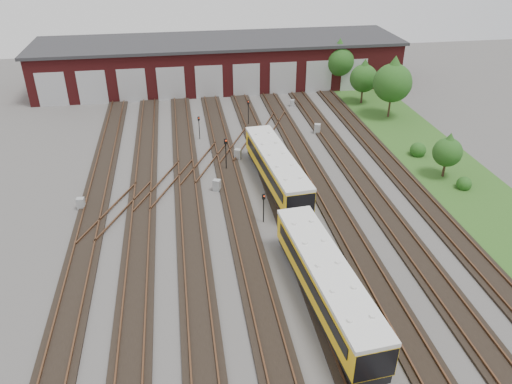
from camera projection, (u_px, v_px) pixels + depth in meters
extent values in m
plane|color=#43403E|center=(272.00, 239.00, 38.20)|extent=(120.00, 120.00, 0.00)
cube|color=black|center=(83.00, 256.00, 36.20)|extent=(2.40, 70.00, 0.18)
cube|color=brown|center=(72.00, 255.00, 36.02)|extent=(0.10, 70.00, 0.15)
cube|color=brown|center=(92.00, 253.00, 36.22)|extent=(0.10, 70.00, 0.15)
cube|color=black|center=(139.00, 251.00, 36.76)|extent=(2.40, 70.00, 0.18)
cube|color=brown|center=(128.00, 250.00, 36.58)|extent=(0.10, 70.00, 0.15)
cube|color=brown|center=(148.00, 248.00, 36.78)|extent=(0.10, 70.00, 0.15)
cube|color=black|center=(193.00, 246.00, 37.32)|extent=(2.40, 70.00, 0.18)
cube|color=brown|center=(183.00, 245.00, 37.14)|extent=(0.10, 70.00, 0.15)
cube|color=brown|center=(203.00, 243.00, 37.34)|extent=(0.10, 70.00, 0.15)
cube|color=black|center=(246.00, 241.00, 37.88)|extent=(2.40, 70.00, 0.18)
cube|color=brown|center=(236.00, 240.00, 37.70)|extent=(0.10, 70.00, 0.15)
cube|color=brown|center=(255.00, 238.00, 37.90)|extent=(0.10, 70.00, 0.15)
cube|color=black|center=(297.00, 236.00, 38.44)|extent=(2.40, 70.00, 0.18)
cube|color=brown|center=(288.00, 235.00, 38.26)|extent=(0.10, 70.00, 0.15)
cube|color=brown|center=(306.00, 233.00, 38.46)|extent=(0.10, 70.00, 0.15)
cube|color=black|center=(347.00, 231.00, 39.00)|extent=(2.40, 70.00, 0.18)
cube|color=brown|center=(338.00, 231.00, 38.81)|extent=(0.10, 70.00, 0.15)
cube|color=brown|center=(356.00, 229.00, 39.01)|extent=(0.10, 70.00, 0.15)
cube|color=black|center=(395.00, 227.00, 39.55)|extent=(2.40, 70.00, 0.18)
cube|color=brown|center=(387.00, 226.00, 39.37)|extent=(0.10, 70.00, 0.15)
cube|color=brown|center=(404.00, 224.00, 39.57)|extent=(0.10, 70.00, 0.15)
cube|color=black|center=(442.00, 223.00, 40.11)|extent=(2.40, 70.00, 0.18)
cube|color=brown|center=(434.00, 222.00, 39.93)|extent=(0.10, 70.00, 0.15)
cube|color=brown|center=(451.00, 220.00, 40.13)|extent=(0.10, 70.00, 0.15)
cube|color=brown|center=(165.00, 183.00, 45.56)|extent=(5.40, 9.62, 0.15)
cube|color=brown|center=(206.00, 161.00, 49.56)|extent=(5.40, 9.62, 0.15)
cube|color=brown|center=(240.00, 143.00, 53.55)|extent=(5.40, 9.62, 0.15)
cube|color=brown|center=(117.00, 209.00, 41.56)|extent=(5.40, 9.62, 0.15)
cube|color=brown|center=(270.00, 127.00, 57.55)|extent=(5.40, 9.62, 0.15)
cube|color=#561517|center=(220.00, 63.00, 71.12)|extent=(50.00, 12.00, 6.00)
cube|color=#2B2B2D|center=(219.00, 41.00, 69.57)|extent=(51.00, 12.50, 0.40)
cube|color=#ADAFB2|center=(52.00, 90.00, 63.27)|extent=(3.60, 0.12, 4.40)
cube|color=#ADAFB2|center=(92.00, 88.00, 63.96)|extent=(3.60, 0.12, 4.40)
cube|color=#ADAFB2|center=(132.00, 86.00, 64.66)|extent=(3.60, 0.12, 4.40)
cube|color=#ADAFB2|center=(171.00, 84.00, 65.36)|extent=(3.60, 0.12, 4.40)
cube|color=#ADAFB2|center=(209.00, 82.00, 66.06)|extent=(3.60, 0.12, 4.40)
cube|color=#ADAFB2|center=(246.00, 80.00, 66.76)|extent=(3.60, 0.12, 4.40)
cube|color=#ADAFB2|center=(283.00, 79.00, 67.45)|extent=(3.60, 0.12, 4.40)
cube|color=#ADAFB2|center=(319.00, 77.00, 68.15)|extent=(3.60, 0.12, 4.40)
cube|color=#ADAFB2|center=(354.00, 75.00, 68.85)|extent=(3.60, 0.12, 4.40)
cube|color=#254717|center=(441.00, 165.00, 49.44)|extent=(8.00, 55.00, 0.05)
cube|color=black|center=(325.00, 297.00, 31.63)|extent=(3.26, 13.88, 0.55)
cube|color=yellow|center=(327.00, 281.00, 31.00)|extent=(3.53, 13.91, 2.02)
cube|color=silver|center=(328.00, 266.00, 30.43)|extent=(3.62, 13.91, 0.28)
cube|color=black|center=(308.00, 281.00, 30.63)|extent=(1.07, 12.07, 0.78)
cube|color=black|center=(345.00, 275.00, 31.14)|extent=(1.07, 12.07, 0.78)
cube|color=black|center=(276.00, 180.00, 45.38)|extent=(3.26, 13.88, 0.55)
cube|color=yellow|center=(276.00, 167.00, 44.75)|extent=(3.53, 13.91, 2.02)
cube|color=silver|center=(277.00, 156.00, 44.19)|extent=(3.62, 13.91, 0.28)
cube|color=black|center=(263.00, 166.00, 44.38)|extent=(1.07, 12.07, 0.78)
cube|color=black|center=(289.00, 164.00, 44.90)|extent=(1.07, 12.07, 0.78)
cylinder|color=black|center=(226.00, 157.00, 47.78)|extent=(0.10, 0.10, 2.76)
cube|color=black|center=(225.00, 141.00, 46.98)|extent=(0.30, 0.25, 0.52)
sphere|color=red|center=(226.00, 141.00, 46.84)|extent=(0.12, 0.12, 0.12)
cylinder|color=black|center=(199.00, 130.00, 54.50)|extent=(0.09, 0.09, 2.19)
cube|color=black|center=(199.00, 119.00, 53.86)|extent=(0.24, 0.18, 0.43)
sphere|color=red|center=(199.00, 118.00, 53.74)|extent=(0.10, 0.10, 0.10)
cylinder|color=black|center=(248.00, 115.00, 57.95)|extent=(0.09, 0.09, 2.59)
cube|color=black|center=(248.00, 102.00, 57.20)|extent=(0.24, 0.15, 0.47)
sphere|color=red|center=(248.00, 102.00, 57.07)|extent=(0.11, 0.11, 0.11)
cylinder|color=black|center=(264.00, 211.00, 39.82)|extent=(0.09, 0.09, 2.14)
cube|color=black|center=(264.00, 197.00, 39.19)|extent=(0.25, 0.19, 0.45)
sphere|color=red|center=(264.00, 196.00, 39.06)|extent=(0.11, 0.11, 0.11)
cube|color=#939698|center=(81.00, 204.00, 41.87)|extent=(0.65, 0.55, 1.04)
cube|color=#939698|center=(217.00, 185.00, 44.65)|extent=(0.80, 0.75, 1.07)
cube|color=#939698|center=(238.00, 154.00, 50.36)|extent=(0.81, 0.75, 1.07)
cube|color=#939698|center=(292.00, 103.00, 64.13)|extent=(0.58, 0.51, 0.86)
cube|color=#939698|center=(317.00, 129.00, 56.21)|extent=(0.81, 0.73, 1.11)
cylinder|color=#362318|center=(337.00, 81.00, 69.99)|extent=(0.27, 0.27, 2.19)
sphere|color=#174714|center=(339.00, 61.00, 68.56)|extent=(4.26, 4.26, 4.26)
cone|color=#174714|center=(340.00, 49.00, 67.81)|extent=(3.65, 3.65, 3.04)
cylinder|color=#362318|center=(362.00, 96.00, 64.91)|extent=(0.25, 0.25, 1.81)
sphere|color=#174714|center=(364.00, 78.00, 63.72)|extent=(3.51, 3.51, 3.51)
cone|color=#174714|center=(365.00, 69.00, 63.11)|extent=(3.01, 3.01, 2.51)
cylinder|color=#362318|center=(389.00, 108.00, 60.34)|extent=(0.23, 0.23, 2.33)
sphere|color=#174714|center=(393.00, 83.00, 58.82)|extent=(4.53, 4.53, 4.53)
cone|color=#174714|center=(394.00, 69.00, 58.02)|extent=(3.89, 3.89, 3.24)
cylinder|color=#362318|center=(444.00, 170.00, 46.92)|extent=(0.24, 0.24, 1.39)
sphere|color=#174714|center=(447.00, 152.00, 46.02)|extent=(2.69, 2.69, 2.69)
cone|color=#174714|center=(449.00, 143.00, 45.54)|extent=(2.31, 2.31, 1.92)
sphere|color=#174714|center=(464.00, 182.00, 44.89)|extent=(1.34, 1.34, 1.34)
sphere|color=#174714|center=(418.00, 148.00, 50.99)|extent=(1.63, 1.63, 1.63)
sphere|color=#174714|center=(364.00, 83.00, 70.52)|extent=(1.62, 1.62, 1.62)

